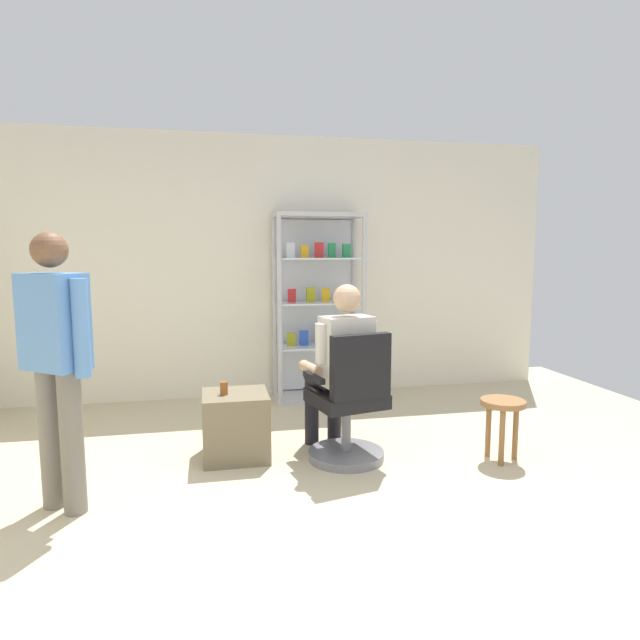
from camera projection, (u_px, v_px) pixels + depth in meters
name	position (u px, v px, depth m)	size (l,w,h in m)	color
ground_plane	(345.00, 534.00, 2.91)	(7.20, 7.20, 0.00)	#C6B793
back_wall	(276.00, 268.00, 5.65)	(6.00, 0.10, 2.70)	silver
display_cabinet_main	(317.00, 305.00, 5.55)	(0.90, 0.45, 1.90)	#B7B7BC
office_chair	(350.00, 409.00, 3.86)	(0.61, 0.58, 0.96)	slate
seated_shopkeeper	(340.00, 361.00, 3.97)	(0.55, 0.62, 1.29)	black
storage_crate	(236.00, 425.00, 3.97)	(0.48, 0.46, 0.49)	#72664C
tea_glass	(224.00, 388.00, 3.90)	(0.06, 0.06, 0.09)	brown
standing_customer	(56.00, 355.00, 3.07)	(0.43, 0.39, 1.63)	slate
wooden_stool	(503.00, 412.00, 3.89)	(0.32, 0.32, 0.45)	olive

